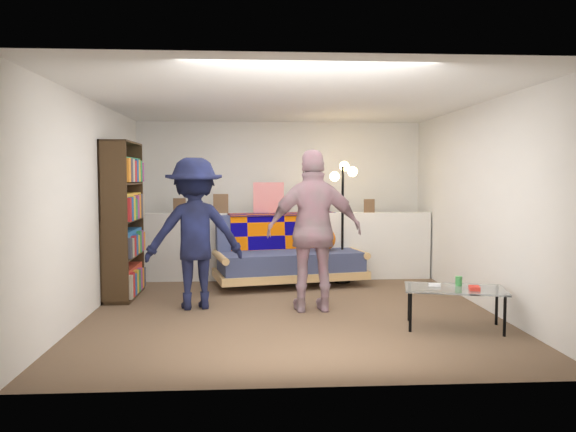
% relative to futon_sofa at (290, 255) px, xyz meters
% --- Properties ---
extents(ground, '(5.00, 5.00, 0.00)m').
position_rel_futon_sofa_xyz_m(ground, '(-0.09, -1.45, -0.42)').
color(ground, brown).
rests_on(ground, ground).
extents(room_shell, '(4.60, 5.05, 2.45)m').
position_rel_futon_sofa_xyz_m(room_shell, '(-0.09, -0.97, 1.26)').
color(room_shell, silver).
rests_on(room_shell, ground).
extents(half_wall_ledge, '(4.45, 0.15, 1.00)m').
position_rel_futon_sofa_xyz_m(half_wall_ledge, '(-0.09, 0.35, 0.08)').
color(half_wall_ledge, silver).
rests_on(half_wall_ledge, ground).
extents(ledge_decor, '(2.97, 0.02, 0.45)m').
position_rel_futon_sofa_xyz_m(ledge_decor, '(-0.32, 0.33, 0.76)').
color(ledge_decor, brown).
rests_on(ledge_decor, half_wall_ledge).
extents(futon_sofa, '(2.23, 1.37, 0.89)m').
position_rel_futon_sofa_xyz_m(futon_sofa, '(0.00, 0.00, 0.00)').
color(futon_sofa, tan).
rests_on(futon_sofa, ground).
extents(bookshelf, '(0.33, 0.99, 1.97)m').
position_rel_futon_sofa_xyz_m(bookshelf, '(-2.17, -0.71, 0.50)').
color(bookshelf, '#301E10').
rests_on(bookshelf, ground).
extents(coffee_table, '(1.09, 0.77, 0.51)m').
position_rel_futon_sofa_xyz_m(coffee_table, '(1.52, -2.44, -0.03)').
color(coffee_table, black).
rests_on(coffee_table, ground).
extents(floor_lamp, '(0.38, 0.32, 1.75)m').
position_rel_futon_sofa_xyz_m(floor_lamp, '(0.78, 0.12, 0.83)').
color(floor_lamp, black).
rests_on(floor_lamp, ground).
extents(person_left, '(1.24, 0.87, 1.75)m').
position_rel_futon_sofa_xyz_m(person_left, '(-1.20, -1.37, 0.46)').
color(person_left, black).
rests_on(person_left, ground).
extents(person_right, '(1.09, 0.48, 1.84)m').
position_rel_futon_sofa_xyz_m(person_right, '(0.17, -1.61, 0.50)').
color(person_right, '#CA8397').
rests_on(person_right, ground).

